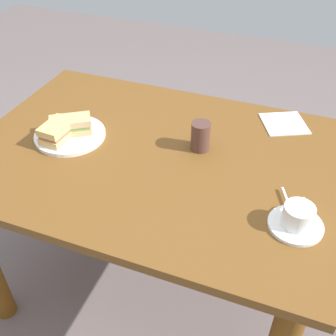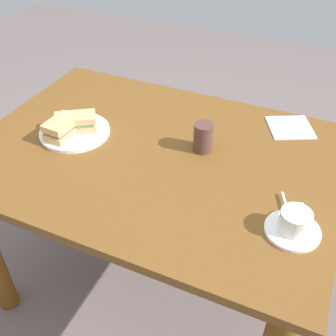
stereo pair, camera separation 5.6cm
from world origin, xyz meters
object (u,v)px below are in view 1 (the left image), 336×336
at_px(spoon, 288,203).
at_px(napkin, 284,124).
at_px(sandwich_front, 71,125).
at_px(drinking_glass, 200,136).
at_px(dining_table, 153,184).
at_px(coffee_saucer, 295,225).
at_px(coffee_cup, 298,215).
at_px(sandwich_plate, 70,135).
at_px(sandwich_back, 57,132).

xyz_separation_m(spoon, napkin, (-0.07, 0.43, -0.01)).
bearing_deg(sandwich_front, drinking_glass, 10.99).
bearing_deg(napkin, dining_table, -139.43).
bearing_deg(coffee_saucer, sandwich_front, 168.44).
xyz_separation_m(dining_table, coffee_cup, (0.49, -0.17, 0.18)).
xyz_separation_m(dining_table, spoon, (0.46, -0.10, 0.15)).
distance_m(spoon, napkin, 0.43).
height_order(coffee_cup, drinking_glass, drinking_glass).
bearing_deg(sandwich_front, coffee_saucer, -11.56).
xyz_separation_m(sandwich_plate, coffee_saucer, (0.79, -0.15, -0.00)).
bearing_deg(sandwich_front, sandwich_back, -111.70).
height_order(dining_table, spoon, spoon).
height_order(sandwich_plate, napkin, sandwich_plate).
relative_size(coffee_saucer, napkin, 0.98).
bearing_deg(napkin, sandwich_front, -153.68).
distance_m(spoon, drinking_glass, 0.36).
bearing_deg(sandwich_back, coffee_saucer, -7.68).
relative_size(sandwich_back, napkin, 0.81).
relative_size(napkin, drinking_glass, 1.51).
distance_m(sandwich_back, coffee_cup, 0.81).
distance_m(dining_table, coffee_cup, 0.55).
distance_m(coffee_cup, drinking_glass, 0.42).
xyz_separation_m(coffee_cup, spoon, (-0.03, 0.07, -0.03)).
relative_size(coffee_saucer, coffee_cup, 1.35).
xyz_separation_m(sandwich_front, drinking_glass, (0.44, 0.09, 0.01)).
distance_m(sandwich_back, drinking_glass, 0.48).
bearing_deg(spoon, sandwich_front, 173.18).
distance_m(sandwich_plate, napkin, 0.77).
xyz_separation_m(dining_table, sandwich_front, (-0.30, -0.01, 0.18)).
xyz_separation_m(spoon, drinking_glass, (-0.31, 0.18, 0.04)).
distance_m(dining_table, drinking_glass, 0.25).
xyz_separation_m(dining_table, sandwich_back, (-0.32, -0.06, 0.18)).
bearing_deg(sandwich_plate, sandwich_back, -111.97).
distance_m(coffee_saucer, coffee_cup, 0.04).
distance_m(sandwich_front, sandwich_back, 0.06).
bearing_deg(drinking_glass, sandwich_front, -169.01).
distance_m(coffee_saucer, drinking_glass, 0.43).
bearing_deg(coffee_cup, sandwich_plate, 169.22).
bearing_deg(dining_table, spoon, -12.24).
height_order(coffee_saucer, drinking_glass, drinking_glass).
bearing_deg(sandwich_back, spoon, -2.84).
height_order(sandwich_plate, coffee_saucer, sandwich_plate).
distance_m(coffee_cup, spoon, 0.08).
bearing_deg(coffee_saucer, coffee_cup, 84.76).
distance_m(sandwich_plate, sandwich_back, 0.06).
bearing_deg(coffee_saucer, drinking_glass, 144.46).
bearing_deg(dining_table, coffee_cup, -19.01).
bearing_deg(coffee_saucer, sandwich_back, 172.32).
relative_size(sandwich_plate, napkin, 1.63).
bearing_deg(sandwich_back, drinking_glass, 16.60).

